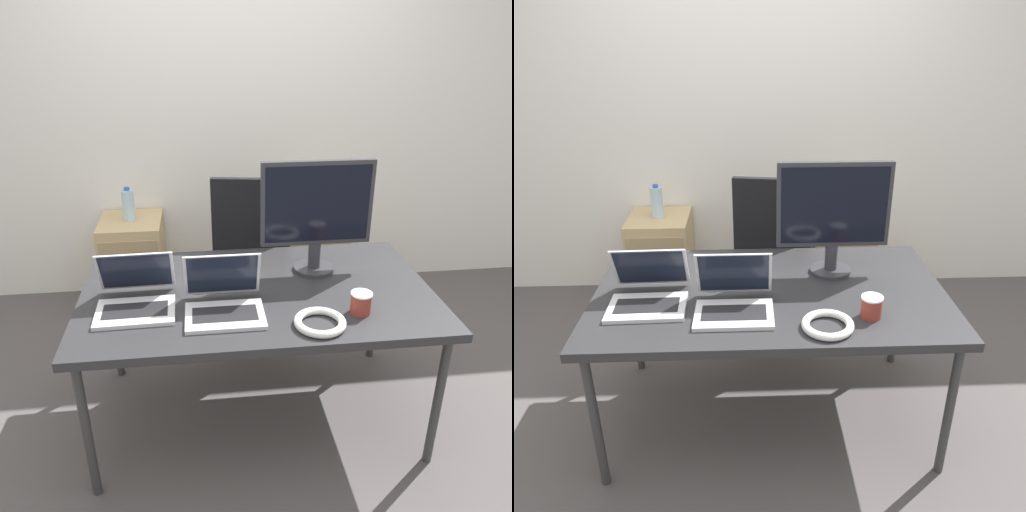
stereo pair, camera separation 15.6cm
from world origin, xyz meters
TOP-DOWN VIEW (x-y plane):
  - ground_plane at (0.00, 0.00)m, footprint 14.00×14.00m
  - wall_back at (0.00, 1.49)m, footprint 10.00×0.05m
  - desk at (0.00, 0.00)m, footprint 1.61×0.94m
  - office_chair at (0.07, 0.78)m, footprint 0.56×0.59m
  - cabinet_left at (-0.72, 1.23)m, footprint 0.41×0.45m
  - cabinet_right at (0.57, 1.23)m, footprint 0.41×0.45m
  - water_bottle at (-0.72, 1.23)m, footprint 0.08×0.08m
  - laptop_left at (-0.16, -0.18)m, footprint 0.33×0.31m
  - laptop_right at (-0.54, -0.10)m, footprint 0.34×0.34m
  - monitor at (0.30, 0.17)m, footprint 0.53×0.20m
  - mouse at (-0.02, 0.07)m, footprint 0.04×0.07m
  - coffee_cup_white at (-0.19, 0.08)m, footprint 0.09×0.09m
  - coffee_cup_brown at (0.41, -0.25)m, footprint 0.09×0.09m
  - cable_coil at (0.22, -0.33)m, footprint 0.21×0.21m

SIDE VIEW (x-z plane):
  - ground_plane at x=0.00m, z-range 0.00..0.00m
  - cabinet_left at x=-0.72m, z-range 0.00..0.64m
  - cabinet_right at x=0.57m, z-range 0.00..0.64m
  - office_chair at x=0.07m, z-range -0.13..0.95m
  - desk at x=0.00m, z-range 0.32..1.05m
  - mouse at x=-0.02m, z-range 0.73..0.76m
  - cable_coil at x=0.22m, z-range 0.73..0.76m
  - water_bottle at x=-0.72m, z-range 0.64..0.86m
  - laptop_right at x=-0.54m, z-range 0.66..0.89m
  - coffee_cup_brown at x=0.41m, z-range 0.73..0.82m
  - laptop_left at x=-0.16m, z-range 0.66..0.90m
  - coffee_cup_white at x=-0.19m, z-range 0.73..0.84m
  - monitor at x=0.30m, z-range 0.75..1.31m
  - wall_back at x=0.00m, z-range 0.00..2.60m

